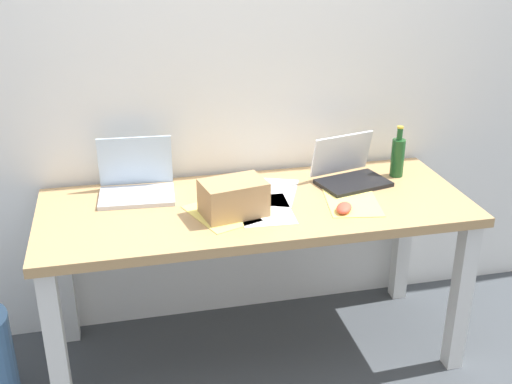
{
  "coord_description": "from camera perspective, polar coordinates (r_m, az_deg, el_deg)",
  "views": [
    {
      "loc": [
        -0.53,
        -2.34,
        1.84
      ],
      "look_at": [
        0.0,
        0.0,
        0.8
      ],
      "focal_mm": 44.82,
      "sensor_mm": 36.0,
      "label": 1
    }
  ],
  "objects": [
    {
      "name": "paper_sheet_near_back",
      "position": [
        2.75,
        1.33,
        0.02
      ],
      "size": [
        0.31,
        0.35,
        0.0
      ],
      "primitive_type": "cube",
      "rotation": [
        0.0,
        0.0,
        -0.39
      ],
      "color": "white",
      "rests_on": "desk"
    },
    {
      "name": "back_wall",
      "position": [
        2.85,
        -1.87,
        12.59
      ],
      "size": [
        5.2,
        0.08,
        2.6
      ],
      "primitive_type": "cube",
      "color": "white",
      "rests_on": "ground"
    },
    {
      "name": "ground_plane",
      "position": [
        3.03,
        0.0,
        -13.92
      ],
      "size": [
        8.0,
        8.0,
        0.0
      ],
      "primitive_type": "plane",
      "color": "#42474C"
    },
    {
      "name": "beer_bottle",
      "position": [
        2.96,
        12.53,
        3.13
      ],
      "size": [
        0.06,
        0.06,
        0.24
      ],
      "color": "#1E5123",
      "rests_on": "desk"
    },
    {
      "name": "computer_mouse",
      "position": [
        2.58,
        7.87,
        -1.42
      ],
      "size": [
        0.1,
        0.12,
        0.03
      ],
      "primitive_type": "ellipsoid",
      "rotation": [
        0.0,
        0.0,
        -0.54
      ],
      "color": "#D84C38",
      "rests_on": "desk"
    },
    {
      "name": "paper_sheet_center",
      "position": [
        2.58,
        0.8,
        -1.6
      ],
      "size": [
        0.23,
        0.31,
        0.0
      ],
      "primitive_type": "cube",
      "rotation": [
        0.0,
        0.0,
        -0.06
      ],
      "color": "white",
      "rests_on": "desk"
    },
    {
      "name": "laptop_right",
      "position": [
        2.86,
        8.31,
        1.72
      ],
      "size": [
        0.34,
        0.29,
        0.21
      ],
      "color": "black",
      "rests_on": "desk"
    },
    {
      "name": "laptop_left",
      "position": [
        2.75,
        -10.63,
        0.78
      ],
      "size": [
        0.33,
        0.25,
        0.23
      ],
      "color": "silver",
      "rests_on": "desk"
    },
    {
      "name": "paper_sheet_front_right",
      "position": [
        2.68,
        8.59,
        -0.88
      ],
      "size": [
        0.26,
        0.33,
        0.0
      ],
      "primitive_type": "cube",
      "rotation": [
        0.0,
        0.0,
        -0.17
      ],
      "color": "#F4E06B",
      "rests_on": "desk"
    },
    {
      "name": "paper_yellow_folder",
      "position": [
        2.55,
        -3.14,
        -1.93
      ],
      "size": [
        0.3,
        0.35,
        0.0
      ],
      "primitive_type": "cube",
      "rotation": [
        0.0,
        0.0,
        0.36
      ],
      "color": "#F4E06B",
      "rests_on": "desk"
    },
    {
      "name": "cardboard_box",
      "position": [
        2.52,
        -2.02,
        -0.55
      ],
      "size": [
        0.27,
        0.21,
        0.14
      ],
      "primitive_type": "cube",
      "rotation": [
        0.0,
        0.0,
        0.19
      ],
      "color": "tan",
      "rests_on": "desk"
    },
    {
      "name": "desk",
      "position": [
        2.69,
        0.0,
        -2.96
      ],
      "size": [
        1.77,
        0.7,
        0.75
      ],
      "color": "tan",
      "rests_on": "ground"
    }
  ]
}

